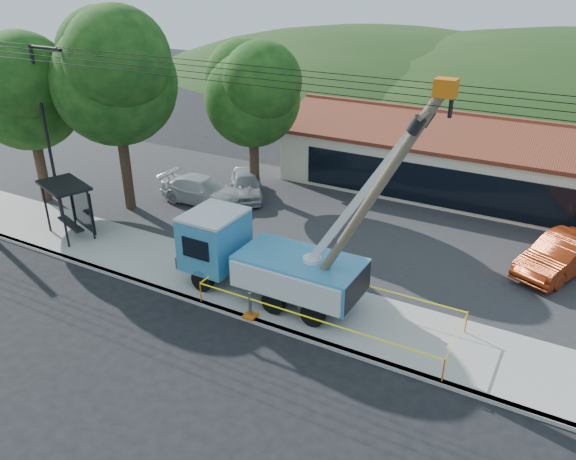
# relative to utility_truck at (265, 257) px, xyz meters

# --- Properties ---
(ground) EXTENTS (120.00, 120.00, 0.00)m
(ground) POSITION_rel_utility_truck_xyz_m (0.76, -3.96, -1.79)
(ground) COLOR black
(ground) RESTS_ON ground
(curb) EXTENTS (60.00, 0.25, 0.15)m
(curb) POSITION_rel_utility_truck_xyz_m (0.76, -1.86, -1.71)
(curb) COLOR #B0ACA5
(curb) RESTS_ON ground
(sidewalk) EXTENTS (60.00, 4.00, 0.15)m
(sidewalk) POSITION_rel_utility_truck_xyz_m (0.76, 0.04, -1.71)
(sidewalk) COLOR #B0ACA5
(sidewalk) RESTS_ON ground
(parking_lot) EXTENTS (60.00, 12.00, 0.10)m
(parking_lot) POSITION_rel_utility_truck_xyz_m (0.76, 8.04, -1.74)
(parking_lot) COLOR #28282B
(parking_lot) RESTS_ON ground
(strip_mall) EXTENTS (22.50, 8.53, 4.67)m
(strip_mall) POSITION_rel_utility_truck_xyz_m (4.76, 16.02, 0.09)
(strip_mall) COLOR beige
(strip_mall) RESTS_ON ground
(streetlight) EXTENTS (2.13, 0.22, 9.00)m
(streetlight) POSITION_rel_utility_truck_xyz_m (-13.02, 1.04, 3.52)
(streetlight) COLOR black
(streetlight) RESTS_ON ground
(tree_west_near) EXTENTS (7.56, 6.72, 10.80)m
(tree_west_near) POSITION_rel_utility_truck_xyz_m (-11.24, 4.04, 5.74)
(tree_west_near) COLOR #332316
(tree_west_near) RESTS_ON ground
(tree_west_far) EXTENTS (6.84, 6.08, 9.48)m
(tree_west_far) POSITION_rel_utility_truck_xyz_m (-16.24, 2.54, 4.75)
(tree_west_far) COLOR #332316
(tree_west_far) RESTS_ON ground
(tree_lot) EXTENTS (6.30, 5.60, 8.94)m
(tree_lot) POSITION_rel_utility_truck_xyz_m (-6.24, 9.04, 4.42)
(tree_lot) COLOR #332316
(tree_lot) RESTS_ON ground
(hill_west) EXTENTS (78.40, 56.00, 28.00)m
(hill_west) POSITION_rel_utility_truck_xyz_m (-14.24, 51.04, -1.79)
(hill_west) COLOR #1A3714
(hill_west) RESTS_ON ground
(utility_truck) EXTENTS (10.35, 4.08, 9.22)m
(utility_truck) POSITION_rel_utility_truck_xyz_m (0.00, 0.00, 0.00)
(utility_truck) COLOR black
(utility_truck) RESTS_ON ground
(leaning_pole) EXTENTS (4.99, 1.87, 9.12)m
(leaning_pole) POSITION_rel_utility_truck_xyz_m (4.29, -0.28, 3.31)
(leaning_pole) COLOR brown
(leaning_pole) RESTS_ON ground
(bus_shelter) EXTENTS (3.20, 2.54, 2.69)m
(bus_shelter) POSITION_rel_utility_truck_xyz_m (-11.16, 0.09, 0.34)
(bus_shelter) COLOR black
(bus_shelter) RESTS_ON ground
(caution_tape) EXTENTS (9.74, 3.12, 0.90)m
(caution_tape) POSITION_rel_utility_truck_xyz_m (2.95, -0.31, -0.97)
(caution_tape) COLOR #D9640B
(caution_tape) RESTS_ON ground
(car_silver) EXTENTS (4.01, 4.69, 1.52)m
(car_silver) POSITION_rel_utility_truck_xyz_m (-6.50, 8.52, -1.79)
(car_silver) COLOR #A7A8AE
(car_silver) RESTS_ON ground
(car_red) EXTENTS (3.57, 5.34, 1.66)m
(car_red) POSITION_rel_utility_truck_xyz_m (10.27, 7.79, -1.79)
(car_red) COLOR #932D0E
(car_red) RESTS_ON ground
(car_white) EXTENTS (5.23, 2.22, 1.50)m
(car_white) POSITION_rel_utility_truck_xyz_m (-8.06, 6.58, -1.79)
(car_white) COLOR silver
(car_white) RESTS_ON ground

